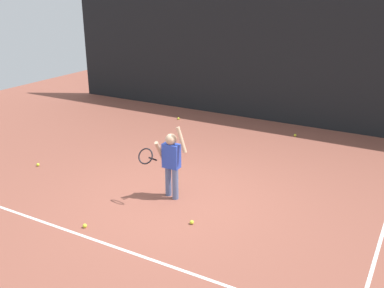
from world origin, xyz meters
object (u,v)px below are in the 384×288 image
(tennis_ball_2, at_px, (85,226))
(tennis_ball_4, at_px, (178,118))
(tennis_ball_0, at_px, (38,165))
(tennis_ball_5, at_px, (295,135))
(tennis_ball_3, at_px, (192,222))
(tennis_player, at_px, (170,160))

(tennis_ball_2, xyz_separation_m, tennis_ball_4, (-1.72, 5.75, 0.00))
(tennis_ball_0, xyz_separation_m, tennis_ball_5, (4.17, 4.53, 0.00))
(tennis_ball_0, bearing_deg, tennis_ball_5, 47.38)
(tennis_ball_0, bearing_deg, tennis_ball_2, -28.68)
(tennis_ball_0, height_order, tennis_ball_5, same)
(tennis_ball_2, relative_size, tennis_ball_4, 1.00)
(tennis_ball_3, distance_m, tennis_ball_5, 5.02)
(tennis_ball_3, xyz_separation_m, tennis_ball_5, (0.17, 5.02, 0.00))
(tennis_ball_3, relative_size, tennis_ball_5, 1.00)
(tennis_ball_0, xyz_separation_m, tennis_ball_3, (4.00, -0.49, 0.00))
(tennis_ball_0, distance_m, tennis_ball_2, 2.94)
(tennis_ball_3, height_order, tennis_ball_4, same)
(tennis_player, relative_size, tennis_ball_5, 20.46)
(tennis_ball_0, distance_m, tennis_ball_3, 4.03)
(tennis_ball_5, bearing_deg, tennis_ball_4, -176.73)
(tennis_ball_5, bearing_deg, tennis_ball_2, -105.02)
(tennis_ball_3, distance_m, tennis_ball_4, 5.76)
(tennis_ball_0, relative_size, tennis_ball_4, 1.00)
(tennis_player, relative_size, tennis_ball_3, 20.46)
(tennis_ball_4, bearing_deg, tennis_ball_3, -56.93)
(tennis_player, height_order, tennis_ball_5, tennis_player)
(tennis_ball_3, bearing_deg, tennis_ball_5, 88.04)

